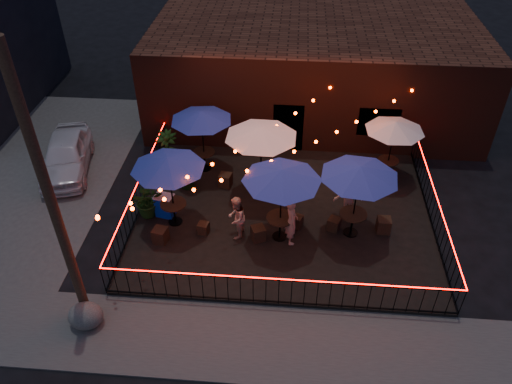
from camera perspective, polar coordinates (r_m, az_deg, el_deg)
ground at (r=15.99m, az=2.87°, el=-7.43°), size 110.00×110.00×0.00m
patio at (r=17.41m, az=3.15°, el=-2.57°), size 10.00×8.00×0.15m
sidewalk at (r=13.89m, az=2.28°, el=-16.94°), size 18.00×2.50×0.05m
brick_building at (r=23.22m, az=6.63°, el=13.94°), size 14.00×8.00×4.00m
utility_pole at (r=12.63m, az=-22.34°, el=-1.12°), size 0.26×0.26×8.00m
fence_front at (r=14.15m, az=2.61°, el=-11.31°), size 10.00×0.04×1.04m
fence_left at (r=17.78m, az=-13.09°, el=-0.22°), size 0.04×8.00×1.04m
fence_right at (r=17.72m, az=19.60°, el=-1.84°), size 0.04×8.00×1.04m
festoon_lights at (r=15.72m, az=-0.27°, el=3.68°), size 10.02×8.72×1.32m
cafe_table_0 at (r=15.73m, az=-10.03°, el=3.16°), size 3.08×3.08×2.62m
cafe_table_1 at (r=18.30m, az=-6.29°, el=8.56°), size 2.80×2.80×2.52m
cafe_table_2 at (r=14.87m, az=2.98°, el=1.83°), size 2.70×2.70×2.70m
cafe_table_3 at (r=16.79m, az=0.60°, el=6.78°), size 3.25×3.25×2.77m
cafe_table_4 at (r=15.33m, az=11.80°, el=2.19°), size 3.00×3.00×2.69m
cafe_table_5 at (r=18.52m, az=15.61°, el=7.16°), size 2.74×2.74×2.36m
bistro_chair_0 at (r=16.40m, az=-10.87°, el=-4.88°), size 0.52×0.52×0.51m
bistro_chair_1 at (r=16.53m, az=-6.03°, el=-4.14°), size 0.40×0.40×0.40m
bistro_chair_2 at (r=18.94m, az=-9.36°, el=2.01°), size 0.51×0.51×0.51m
bistro_chair_3 at (r=18.43m, az=-3.51°, el=1.37°), size 0.50×0.50×0.51m
bistro_chair_4 at (r=16.18m, az=0.26°, el=-4.76°), size 0.55×0.55×0.49m
bistro_chair_5 at (r=16.73m, az=4.67°, el=-3.36°), size 0.47×0.47×0.43m
bistro_chair_6 at (r=18.84m, az=2.60°, el=2.19°), size 0.48×0.48×0.43m
bistro_chair_7 at (r=18.52m, az=6.45°, el=1.17°), size 0.38×0.38×0.40m
bistro_chair_8 at (r=16.74m, az=8.90°, el=-3.66°), size 0.50×0.50×0.45m
bistro_chair_9 at (r=16.99m, az=14.37°, el=-3.69°), size 0.44×0.44×0.52m
bistro_chair_10 at (r=19.16m, az=10.29°, el=2.17°), size 0.39×0.39×0.40m
bistro_chair_11 at (r=19.15m, az=15.00°, el=1.56°), size 0.43×0.43×0.51m
patron_a at (r=15.76m, az=4.08°, el=-3.36°), size 0.50×0.67×1.69m
patron_b at (r=15.97m, az=-2.28°, el=-2.96°), size 0.69×0.83×1.54m
patron_c at (r=17.16m, az=10.55°, el=-0.33°), size 1.05×0.69×1.53m
potted_shrub_a at (r=17.29m, az=-12.25°, el=-0.96°), size 1.24×1.13×1.21m
potted_shrub_b at (r=18.17m, az=-7.71°, el=2.42°), size 0.96×0.83×1.51m
potted_shrub_c at (r=19.53m, az=-10.13°, el=4.85°), size 0.87×0.87×1.47m
cooler at (r=17.25m, az=-10.38°, el=-1.52°), size 0.71×0.58×0.84m
boulder at (r=14.75m, az=-18.90°, el=-13.24°), size 0.93×0.80×0.72m
car_white at (r=20.58m, az=-20.89°, el=3.98°), size 2.52×4.35×1.39m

